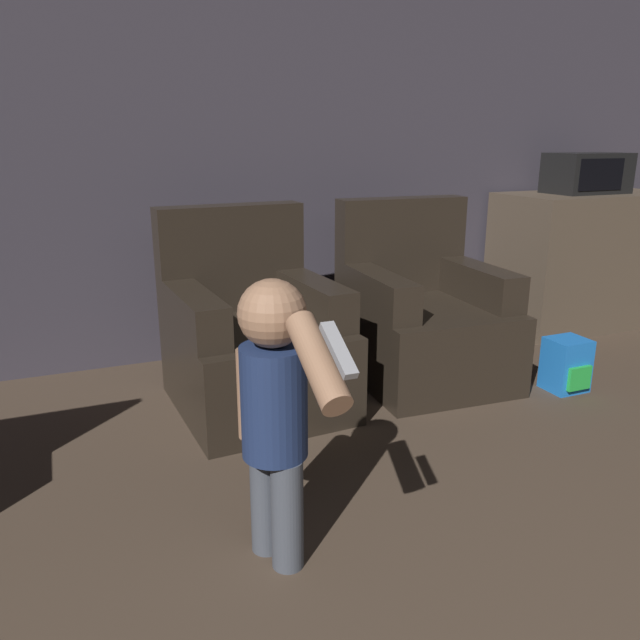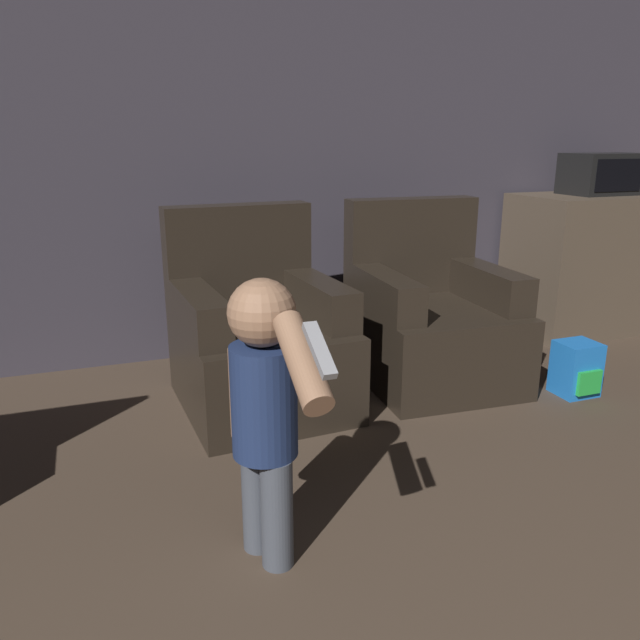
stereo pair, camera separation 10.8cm
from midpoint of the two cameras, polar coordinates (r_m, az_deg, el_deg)
The scene contains 7 objects.
wall_back at distance 3.85m, azimuth -6.60°, elevation 16.03°, with size 8.40×0.05×2.60m.
armchair_left at distance 3.16m, azimuth -4.77°, elevation -1.78°, with size 0.81×0.91×0.98m.
armchair_right at distance 3.54m, azimuth 10.88°, elevation -0.02°, with size 0.82×0.91×0.98m.
person_toddler at distance 1.90m, azimuth -3.42°, elevation -7.50°, with size 0.20×0.62×0.93m.
toy_backpack at distance 3.58m, azimuth 23.20°, elevation -4.13°, with size 0.20×0.21×0.29m.
kitchen_counter at distance 4.85m, azimuth 24.82°, elevation 4.84°, with size 1.25×0.63×0.94m.
microwave at distance 4.74m, azimuth 25.20°, elevation 12.00°, with size 0.54×0.34×0.27m.
Camera 2 is at (-0.88, 0.74, 1.31)m, focal length 35.00 mm.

